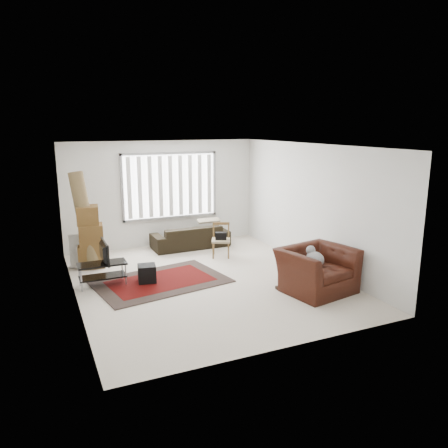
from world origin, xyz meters
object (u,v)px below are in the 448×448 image
object	(u,v)px
side_chair	(221,238)
armchair	(317,267)
moving_boxes	(90,239)
tv_stand	(102,269)
sofa	(190,233)

from	to	relation	value
side_chair	armchair	xyz separation A→B (m)	(0.76, -2.78, 0.04)
moving_boxes	side_chair	distance (m)	2.98
tv_stand	side_chair	xyz separation A→B (m)	(2.90, 0.84, 0.11)
armchair	side_chair	bearing A→B (deg)	94.53
sofa	side_chair	world-z (taller)	side_chair
moving_boxes	sofa	xyz separation A→B (m)	(2.53, 0.58, -0.26)
tv_stand	moving_boxes	xyz separation A→B (m)	(-0.04, 1.31, 0.30)
sofa	side_chair	bearing A→B (deg)	110.29
armchair	moving_boxes	bearing A→B (deg)	128.02
sofa	moving_boxes	bearing A→B (deg)	12.02
sofa	armchair	xyz separation A→B (m)	(1.16, -3.82, 0.10)
tv_stand	armchair	xyz separation A→B (m)	(3.65, -1.94, 0.14)
sofa	side_chair	distance (m)	1.12
tv_stand	side_chair	distance (m)	3.02
moving_boxes	side_chair	bearing A→B (deg)	-8.93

